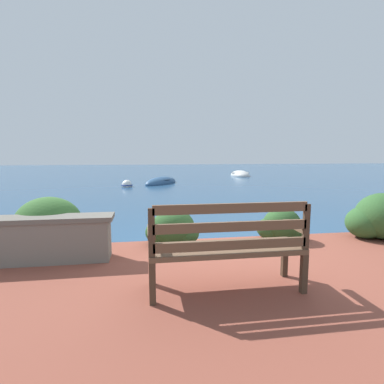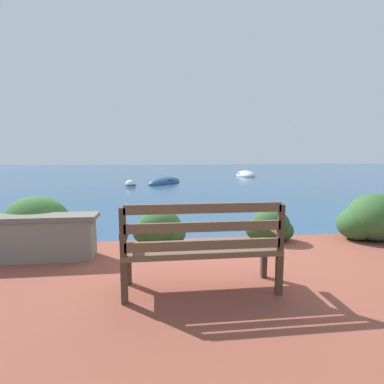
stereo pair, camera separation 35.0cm
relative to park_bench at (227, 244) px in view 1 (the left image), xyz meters
name	(u,v)px [view 1 (the left image)]	position (x,y,z in m)	size (l,w,h in m)	color
ground_plane	(223,250)	(0.46, 1.89, -0.70)	(80.00, 80.00, 0.00)	navy
park_bench	(227,244)	(0.00, 0.00, 0.00)	(1.56, 0.48, 0.93)	#433123
stone_wall	(19,240)	(-2.39, 1.16, -0.19)	(2.33, 0.39, 0.59)	slate
hedge_clump_far_left	(48,228)	(-2.17, 1.59, -0.15)	(1.15, 0.83, 0.78)	#38662D
hedge_clump_left	(173,229)	(-0.40, 1.63, -0.25)	(0.81, 0.58, 0.55)	#2D5628
hedge_clump_centre	(281,226)	(1.35, 1.63, -0.26)	(0.76, 0.55, 0.51)	#284C23
hedge_clump_right	(382,219)	(3.00, 1.46, -0.16)	(1.10, 0.79, 0.75)	#2D5628
rowboat_nearest	(161,183)	(0.00, 13.22, -0.65)	(2.28, 2.71, 0.65)	#2D517A
rowboat_mid	(240,175)	(5.89, 17.87, -0.64)	(1.23, 2.22, 0.71)	silver
mooring_buoy	(127,185)	(-1.71, 11.95, -0.62)	(0.55, 0.55, 0.50)	white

